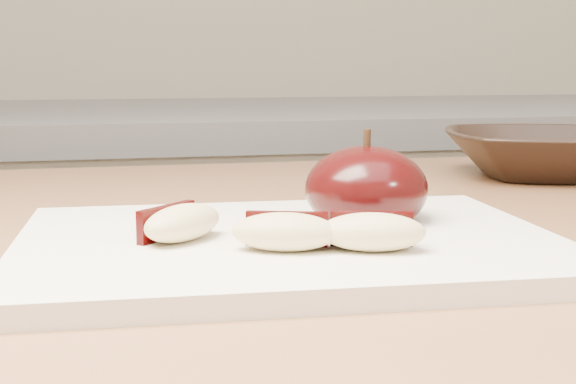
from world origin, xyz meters
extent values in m
cube|color=slate|center=(0.00, 1.20, 0.92)|extent=(2.40, 0.62, 0.04)
cube|color=#8D5B3D|center=(0.00, 0.50, 0.88)|extent=(1.64, 0.64, 0.04)
cube|color=white|center=(-0.04, 0.40, 0.91)|extent=(0.32, 0.24, 0.01)
ellipsoid|color=black|center=(0.02, 0.43, 0.93)|extent=(0.09, 0.09, 0.05)
cylinder|color=black|center=(0.02, 0.43, 0.96)|extent=(0.00, 0.00, 0.01)
ellipsoid|color=beige|center=(-0.10, 0.39, 0.92)|extent=(0.06, 0.06, 0.02)
cube|color=black|center=(-0.11, 0.40, 0.92)|extent=(0.04, 0.03, 0.02)
ellipsoid|color=beige|center=(-0.05, 0.36, 0.92)|extent=(0.06, 0.04, 0.02)
cube|color=black|center=(-0.05, 0.37, 0.92)|extent=(0.04, 0.02, 0.02)
ellipsoid|color=beige|center=(0.00, 0.35, 0.92)|extent=(0.06, 0.04, 0.02)
cube|color=black|center=(0.00, 0.36, 0.92)|extent=(0.04, 0.02, 0.02)
imported|color=black|center=(0.27, 0.65, 0.92)|extent=(0.22, 0.22, 0.05)
camera|label=1|loc=(-0.14, -0.04, 1.01)|focal=50.00mm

